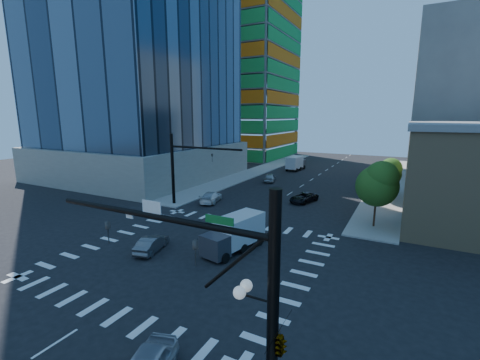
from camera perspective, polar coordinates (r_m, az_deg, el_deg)
The scene contains 16 objects.
ground at distance 27.61m, azimuth -8.06°, elevation -12.96°, with size 160.00×160.00×0.00m, color black.
road_markings at distance 27.60m, azimuth -8.06°, elevation -12.95°, with size 20.00×20.00×0.01m, color silver.
sidewalk_ne at distance 61.39m, azimuth 24.93°, elevation -0.29°, with size 5.00×60.00×0.15m, color gray.
sidewalk_nw at distance 67.19m, azimuth 3.18°, elevation 1.67°, with size 5.00×60.00×0.15m, color gray.
construction_building at distance 93.44m, azimuth 0.46°, elevation 19.49°, with size 25.16×34.50×70.60m.
signal_mast_se at distance 11.64m, azimuth 1.47°, elevation -21.35°, with size 10.51×2.48×9.00m.
signal_mast_nw at distance 40.81m, azimuth -10.30°, elevation 2.95°, with size 10.20×0.40×9.00m.
tree_south at distance 34.92m, azimuth 23.40°, elevation -0.54°, with size 4.16×4.16×6.82m.
tree_north at distance 46.83m, azimuth 24.89°, elevation 1.27°, with size 3.54×3.52×5.78m.
no_parking_sign at distance 15.61m, azimuth 6.36°, elevation -28.17°, with size 0.30×0.06×2.20m.
car_nb_far at distance 43.59m, azimuth 11.27°, elevation -3.07°, with size 2.12×4.60×1.28m, color black.
car_sb_near at distance 42.91m, azimuth -5.15°, elevation -3.02°, with size 2.00×4.92×1.43m, color white.
car_sb_mid at distance 56.41m, azimuth 5.38°, elevation 0.47°, with size 1.74×4.33×1.47m, color #ADB2B5.
car_sb_cross at distance 28.72m, azimuth -15.42°, elevation -10.86°, with size 1.39×3.97×1.31m, color #505155.
box_truck_near at distance 27.49m, azimuth -1.33°, elevation -10.02°, with size 3.49×5.97×2.93m.
box_truck_far at distance 69.08m, azimuth 9.94°, elevation 2.82°, with size 2.72×5.76×2.96m.
Camera 1 is at (14.91, -20.31, 11.29)m, focal length 24.00 mm.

